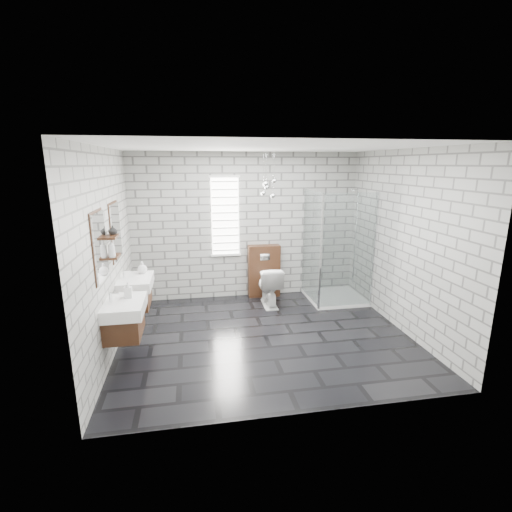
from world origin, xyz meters
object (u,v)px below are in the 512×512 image
object	(u,v)px
cistern_panel	(264,271)
toilet	(269,286)
shower_enclosure	(333,275)
vanity_left	(121,309)
vanity_right	(133,284)

from	to	relation	value
cistern_panel	toilet	world-z (taller)	cistern_panel
cistern_panel	shower_enclosure	bearing A→B (deg)	-23.51
toilet	shower_enclosure	bearing A→B (deg)	179.05
vanity_left	shower_enclosure	size ratio (longest dim) A/B	0.77
vanity_right	cistern_panel	size ratio (longest dim) A/B	1.57
vanity_left	vanity_right	xyz separation A→B (m)	(0.00, 0.99, 0.00)
cistern_panel	shower_enclosure	size ratio (longest dim) A/B	0.49
shower_enclosure	cistern_panel	bearing A→B (deg)	156.49
cistern_panel	shower_enclosure	distance (m)	1.30
vanity_right	cistern_panel	world-z (taller)	vanity_right
shower_enclosure	toilet	bearing A→B (deg)	178.36
vanity_left	cistern_panel	xyz separation A→B (m)	(2.22, 2.17, -0.26)
vanity_left	toilet	world-z (taller)	vanity_left
vanity_right	shower_enclosure	bearing A→B (deg)	11.09
vanity_right	toilet	xyz separation A→B (m)	(2.22, 0.70, -0.40)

